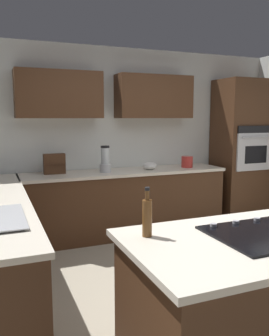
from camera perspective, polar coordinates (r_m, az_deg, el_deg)
ground_plane at (r=3.68m, az=10.11°, el=-18.17°), size 14.00×14.00×0.00m
wall_back at (r=5.13m, az=-2.39°, el=6.07°), size 6.00×0.44×2.60m
lower_cabinets_back at (r=4.95m, az=-1.45°, el=-5.81°), size 2.80×0.60×0.86m
countertop_back at (r=4.86m, az=-1.47°, el=-0.65°), size 2.84×0.64×0.04m
island_base at (r=2.59m, az=20.56°, el=-19.83°), size 1.78×0.89×0.86m
wall_oven at (r=5.80m, az=16.89°, el=2.62°), size 0.80×0.66×2.20m
blender at (r=4.71m, az=-4.74°, el=1.15°), size 0.15×0.15×0.35m
mixing_bowl at (r=4.95m, az=2.47°, el=0.36°), size 0.19×0.19×0.11m
spice_rack at (r=4.67m, az=-12.79°, el=0.66°), size 0.27×0.11×0.26m
kettle at (r=5.22m, az=8.47°, el=0.99°), size 0.17×0.17×0.16m
oil_bottle at (r=2.18m, az=2.05°, el=-7.83°), size 0.06×0.06×0.31m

